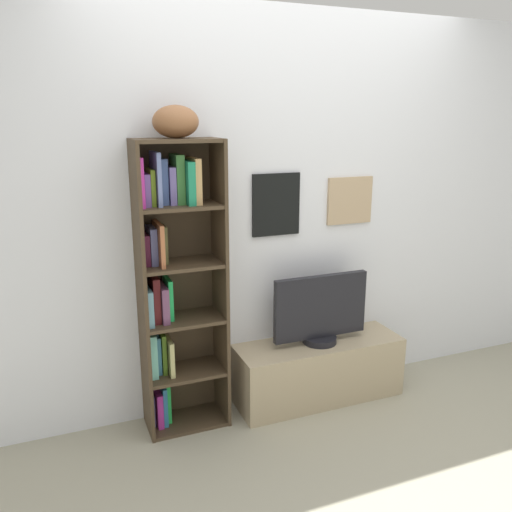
# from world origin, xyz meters

# --- Properties ---
(ground) EXTENTS (5.20, 5.20, 0.04)m
(ground) POSITION_xyz_m (0.00, 0.00, -0.02)
(ground) COLOR #9C9882
(back_wall) EXTENTS (4.80, 0.08, 2.42)m
(back_wall) POSITION_xyz_m (0.00, 1.13, 1.21)
(back_wall) COLOR silver
(back_wall) RESTS_ON ground
(bookshelf) EXTENTS (0.47, 0.28, 1.69)m
(bookshelf) POSITION_xyz_m (-0.72, 0.99, 0.90)
(bookshelf) COLOR #423322
(bookshelf) RESTS_ON ground
(football) EXTENTS (0.27, 0.21, 0.17)m
(football) POSITION_xyz_m (-0.68, 0.96, 1.77)
(football) COLOR brown
(football) RESTS_ON bookshelf
(tv_stand) EXTENTS (1.09, 0.35, 0.39)m
(tv_stand) POSITION_xyz_m (0.20, 0.92, 0.20)
(tv_stand) COLOR tan
(tv_stand) RESTS_ON ground
(television) EXTENTS (0.63, 0.22, 0.45)m
(television) POSITION_xyz_m (0.20, 0.92, 0.61)
(television) COLOR black
(television) RESTS_ON tv_stand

